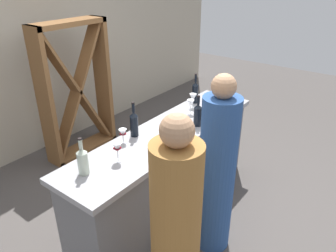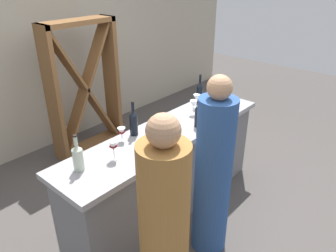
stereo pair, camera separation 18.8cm
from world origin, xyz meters
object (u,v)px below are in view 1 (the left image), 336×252
wine_bottle_second_right_near_black (195,92)px  person_center_guest (217,174)px  wine_bottle_center_near_black (198,114)px  wine_bottle_second_left_near_black (134,123)px  wine_rack (76,91)px  wine_glass_near_left (161,137)px  person_left_guest (176,230)px  wine_glass_near_center (117,148)px  wine_glass_near_right (191,103)px  wine_glass_far_center (123,133)px  wine_glass_far_left (193,98)px  wine_bottle_leftmost_clear_pale (83,160)px

wine_bottle_second_right_near_black → person_center_guest: bearing=-137.9°
wine_bottle_second_right_near_black → person_center_guest: person_center_guest is taller
wine_bottle_center_near_black → wine_bottle_second_left_near_black: bearing=147.1°
wine_rack → wine_glass_near_left: size_ratio=11.71×
wine_bottle_center_near_black → person_left_guest: bearing=-153.9°
wine_glass_near_center → person_center_guest: size_ratio=0.10×
wine_bottle_second_right_near_black → wine_glass_near_right: 0.30m
wine_glass_near_left → wine_glass_far_center: wine_glass_near_left is taller
wine_bottle_second_left_near_black → wine_glass_near_right: bearing=-9.8°
wine_rack → wine_glass_far_left: size_ratio=11.36×
wine_bottle_second_right_near_black → person_left_guest: person_left_guest is taller
wine_bottle_second_left_near_black → wine_bottle_center_near_black: bearing=-32.9°
wine_glass_near_left → wine_bottle_second_right_near_black: bearing=17.4°
wine_glass_far_left → person_center_guest: bearing=-135.6°
wine_glass_far_center → person_left_guest: 1.01m
person_left_guest → wine_glass_near_left: bearing=-58.5°
wine_glass_near_left → wine_glass_far_center: bearing=111.7°
wine_bottle_second_left_near_black → wine_glass_near_center: wine_bottle_second_left_near_black is taller
wine_bottle_second_right_near_black → wine_bottle_leftmost_clear_pale: bearing=-176.6°
wine_rack → person_center_guest: (-0.38, -2.26, -0.11)m
wine_bottle_second_right_near_black → person_left_guest: size_ratio=0.22×
wine_glass_near_center → wine_bottle_second_right_near_black: bearing=7.2°
wine_glass_near_right → person_center_guest: (-0.60, -0.67, -0.26)m
wine_rack → wine_glass_near_left: (-0.53, -1.79, 0.15)m
wine_glass_far_center → person_left_guest: size_ratio=0.08×
wine_glass_near_left → wine_glass_far_left: (0.91, 0.27, 0.00)m
wine_glass_near_center → person_center_guest: (0.52, -0.61, -0.27)m
wine_glass_near_left → wine_glass_far_center: (-0.13, 0.32, -0.02)m
wine_glass_near_left → wine_glass_far_left: bearing=16.7°
wine_glass_near_left → person_center_guest: person_center_guest is taller
wine_bottle_second_right_near_black → wine_glass_near_center: (-1.39, -0.18, -0.01)m
wine_glass_near_center → person_left_guest: bearing=-104.8°
wine_glass_near_left → person_center_guest: size_ratio=0.09×
wine_glass_near_center → wine_glass_near_right: 1.12m
person_center_guest → wine_glass_near_left: bearing=37.5°
wine_rack → wine_glass_near_right: wine_rack is taller
wine_glass_near_right → wine_glass_far_center: wine_glass_near_right is taller
wine_glass_near_right → person_left_guest: (-1.31, -0.76, -0.29)m
wine_bottle_leftmost_clear_pale → wine_glass_far_center: bearing=10.5°
wine_glass_far_center → wine_glass_near_left: bearing=-68.3°
wine_glass_near_left → wine_glass_far_left: 0.95m
wine_rack → wine_glass_near_left: wine_rack is taller
wine_bottle_leftmost_clear_pale → person_left_guest: (0.09, -0.78, -0.29)m
wine_bottle_center_near_black → person_left_guest: person_left_guest is taller
wine_glass_near_right → wine_glass_far_left: 0.17m
wine_bottle_second_left_near_black → person_center_guest: size_ratio=0.20×
wine_bottle_center_near_black → person_left_guest: (-1.11, -0.54, -0.29)m
wine_rack → wine_bottle_second_left_near_black: 1.56m
wine_glass_near_left → person_left_guest: size_ratio=0.09×
wine_glass_near_center → person_left_guest: person_left_guest is taller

